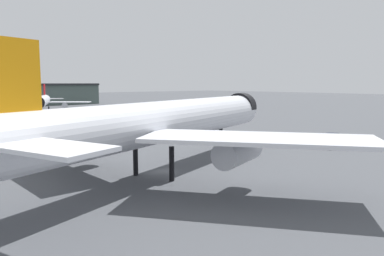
# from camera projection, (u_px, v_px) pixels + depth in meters

# --- Properties ---
(ground) EXTENTS (900.00, 900.00, 0.00)m
(ground) POSITION_uv_depth(u_px,v_px,m) (163.00, 172.00, 59.34)
(ground) COLOR #4C4F54
(airliner_near_gate) EXTENTS (67.28, 59.99, 18.21)m
(airliner_near_gate) POSITION_uv_depth(u_px,v_px,m) (163.00, 123.00, 56.71)
(airliner_near_gate) COLOR silver
(airliner_near_gate) RESTS_ON ground
(airliner_far_taxiway) EXTENTS (38.52, 43.17, 13.47)m
(airliner_far_taxiway) POSITION_uv_depth(u_px,v_px,m) (42.00, 102.00, 161.40)
(airliner_far_taxiway) COLOR silver
(airliner_far_taxiway) RESTS_ON ground
(service_truck_front) EXTENTS (5.93, 3.85, 3.00)m
(service_truck_front) POSITION_uv_depth(u_px,v_px,m) (331.00, 140.00, 81.65)
(service_truck_front) COLOR black
(service_truck_front) RESTS_ON ground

